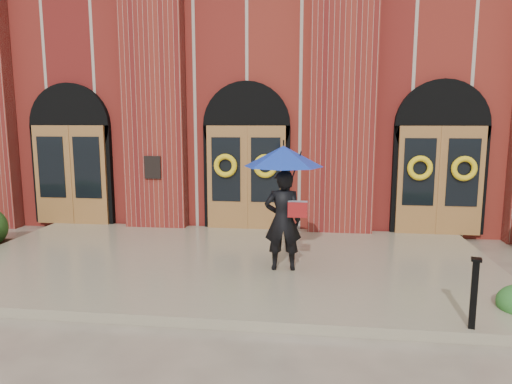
# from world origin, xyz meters

# --- Properties ---
(ground) EXTENTS (90.00, 90.00, 0.00)m
(ground) POSITION_xyz_m (0.00, 0.00, 0.00)
(ground) COLOR gray
(ground) RESTS_ON ground
(landing) EXTENTS (10.00, 5.30, 0.15)m
(landing) POSITION_xyz_m (0.00, 0.15, 0.07)
(landing) COLOR gray
(landing) RESTS_ON ground
(church_building) EXTENTS (16.20, 12.53, 7.00)m
(church_building) POSITION_xyz_m (0.00, 8.78, 3.50)
(church_building) COLOR maroon
(church_building) RESTS_ON ground
(man_with_umbrella) EXTENTS (1.51, 1.51, 2.19)m
(man_with_umbrella) POSITION_xyz_m (1.10, -0.31, 1.68)
(man_with_umbrella) COLOR black
(man_with_umbrella) RESTS_ON landing
(metal_post) EXTENTS (0.15, 0.15, 0.92)m
(metal_post) POSITION_xyz_m (3.64, -2.35, 0.63)
(metal_post) COLOR black
(metal_post) RESTS_ON landing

